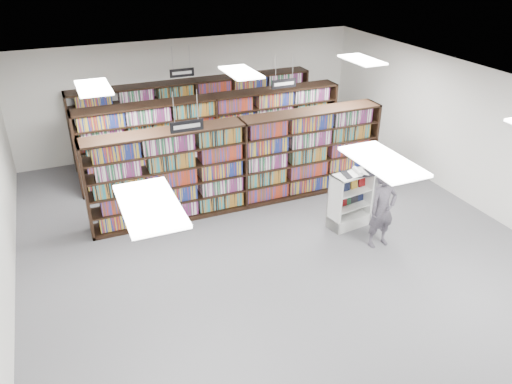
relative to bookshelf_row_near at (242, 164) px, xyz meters
name	(u,v)px	position (x,y,z in m)	size (l,w,h in m)	color
floor	(278,247)	(0.00, -2.00, -1.05)	(12.00, 12.00, 0.00)	#59595F
ceiling	(282,96)	(0.00, -2.00, 2.15)	(10.00, 12.00, 0.10)	white
wall_back	(192,94)	(0.00, 4.00, 0.55)	(10.00, 0.10, 3.20)	white
wall_right	(480,140)	(5.00, -2.00, 0.55)	(0.10, 12.00, 3.20)	white
bookshelf_row_near	(242,164)	(0.00, 0.00, 0.00)	(7.00, 0.60, 2.10)	black
bookshelf_row_mid	(214,135)	(0.00, 2.00, 0.00)	(7.00, 0.60, 2.10)	black
bookshelf_row_far	(196,116)	(0.00, 3.70, 0.00)	(7.00, 0.60, 2.10)	black
aisle_sign_left	(187,125)	(-1.50, -1.00, 1.48)	(0.65, 0.02, 0.80)	#B2B2B7
aisle_sign_right	(284,83)	(1.50, 1.00, 1.48)	(0.65, 0.02, 0.80)	#B2B2B7
aisle_sign_center	(182,72)	(-0.50, 3.00, 1.48)	(0.65, 0.02, 0.80)	#B2B2B7
troffer_front_left	(150,205)	(-3.00, -5.00, 2.11)	(0.60, 1.20, 0.04)	white
troffer_front_center	(383,161)	(0.00, -5.00, 2.11)	(0.60, 1.20, 0.04)	white
troffer_back_left	(93,87)	(-3.00, 0.00, 2.11)	(0.60, 1.20, 0.04)	white
troffer_back_center	(241,72)	(0.00, 0.00, 2.11)	(0.60, 1.20, 0.04)	white
troffer_back_right	(362,60)	(3.00, 0.00, 2.11)	(0.60, 1.20, 0.04)	white
endcap_display	(348,207)	(1.78, -1.77, -0.61)	(0.95, 0.57, 1.26)	white
open_book	(358,173)	(1.89, -1.85, 0.24)	(0.72, 0.49, 0.13)	black
shopper	(382,209)	(1.96, -2.70, -0.22)	(0.61, 0.40, 1.66)	#534E59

